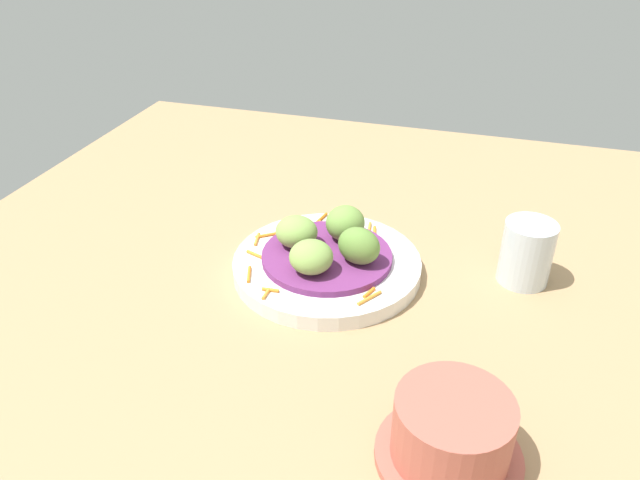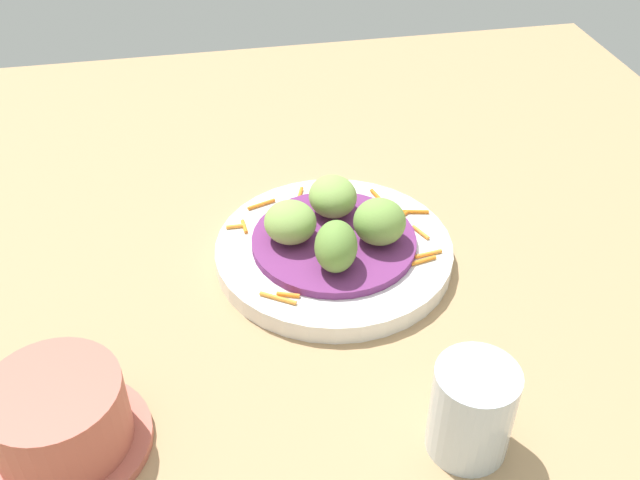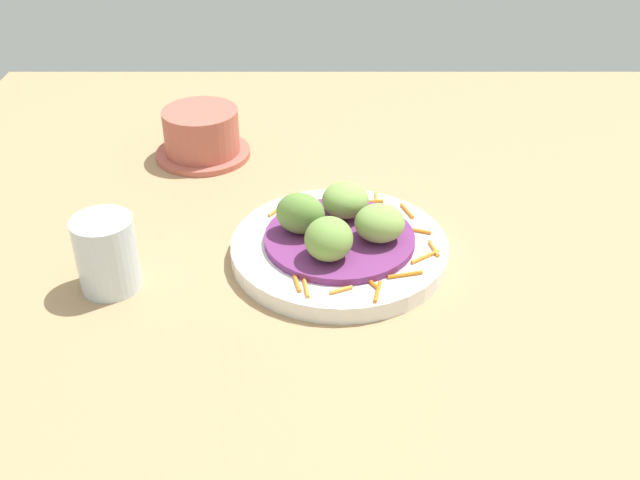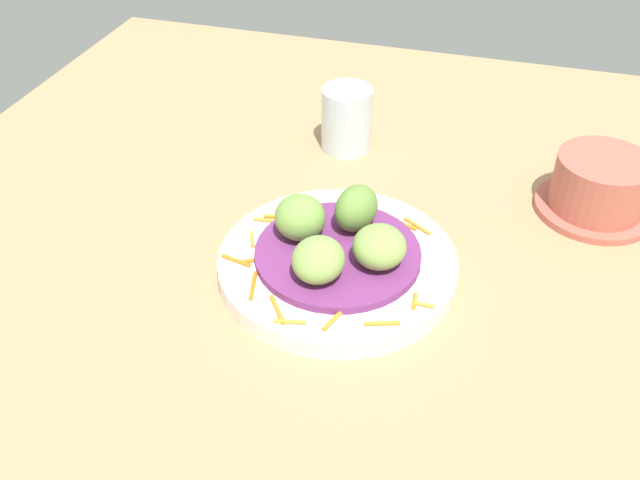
% 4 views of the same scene
% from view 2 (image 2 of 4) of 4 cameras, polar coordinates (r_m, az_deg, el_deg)
% --- Properties ---
extents(table_surface, '(1.10, 1.10, 0.02)m').
position_cam_2_polar(table_surface, '(0.73, -0.27, -2.92)').
color(table_surface, tan).
rests_on(table_surface, ground).
extents(main_plate, '(0.24, 0.24, 0.02)m').
position_cam_2_polar(main_plate, '(0.73, 1.09, -0.94)').
color(main_plate, white).
rests_on(main_plate, table_surface).
extents(cabbage_bed, '(0.16, 0.16, 0.01)m').
position_cam_2_polar(cabbage_bed, '(0.72, 1.11, -0.08)').
color(cabbage_bed, '#702D6B').
rests_on(cabbage_bed, main_plate).
extents(carrot_garnish, '(0.19, 0.21, 0.00)m').
position_cam_2_polar(carrot_garnish, '(0.75, 1.73, 1.26)').
color(carrot_garnish, orange).
rests_on(carrot_garnish, main_plate).
extents(guac_scoop_left, '(0.06, 0.06, 0.05)m').
position_cam_2_polar(guac_scoop_left, '(0.71, 4.60, 1.68)').
color(guac_scoop_left, '#759E47').
rests_on(guac_scoop_left, cabbage_bed).
extents(guac_scoop_center, '(0.05, 0.05, 0.04)m').
position_cam_2_polar(guac_scoop_center, '(0.74, 1.01, 3.45)').
color(guac_scoop_center, '#84A851').
rests_on(guac_scoop_center, cabbage_bed).
extents(guac_scoop_right, '(0.06, 0.06, 0.04)m').
position_cam_2_polar(guac_scoop_right, '(0.71, -2.35, 1.41)').
color(guac_scoop_right, '#84A851').
rests_on(guac_scoop_right, cabbage_bed).
extents(guac_scoop_back, '(0.06, 0.05, 0.05)m').
position_cam_2_polar(guac_scoop_back, '(0.67, 1.26, -0.50)').
color(guac_scoop_back, olive).
rests_on(guac_scoop_back, cabbage_bed).
extents(terracotta_bowl, '(0.13, 0.13, 0.07)m').
position_cam_2_polar(terracotta_bowl, '(0.59, -19.75, -13.16)').
color(terracotta_bowl, '#B75B4C').
rests_on(terracotta_bowl, table_surface).
extents(water_glass, '(0.06, 0.06, 0.08)m').
position_cam_2_polar(water_glass, '(0.56, 11.84, -12.96)').
color(water_glass, silver).
rests_on(water_glass, table_surface).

